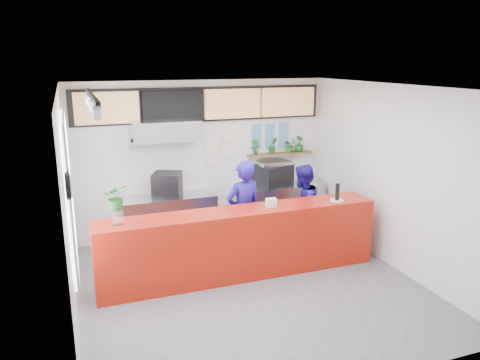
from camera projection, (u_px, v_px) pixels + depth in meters
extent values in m
plane|color=slate|center=(250.00, 286.00, 7.18)|extent=(5.00, 5.00, 0.00)
plane|color=silver|center=(251.00, 87.00, 6.42)|extent=(5.00, 5.00, 0.00)
plane|color=white|center=(203.00, 159.00, 9.07)|extent=(5.00, 0.00, 5.00)
plane|color=white|center=(68.00, 211.00, 5.97)|extent=(0.00, 5.00, 5.00)
plane|color=white|center=(392.00, 177.00, 7.63)|extent=(0.00, 5.00, 5.00)
cube|color=#A71A0B|center=(241.00, 243.00, 7.40)|extent=(4.50, 0.60, 1.10)
cube|color=beige|center=(202.00, 101.00, 8.79)|extent=(5.00, 0.02, 0.80)
cube|color=#B2B5BA|center=(168.00, 219.00, 8.80)|extent=(1.80, 0.60, 0.90)
cube|color=black|center=(167.00, 185.00, 8.63)|extent=(0.65, 0.65, 0.45)
cube|color=#B2B5BA|center=(165.00, 130.00, 8.32)|extent=(1.20, 0.70, 0.35)
cube|color=#B2B5BA|center=(165.00, 141.00, 8.37)|extent=(1.20, 0.69, 0.31)
cube|color=#B2B5BA|center=(279.00, 206.00, 9.56)|extent=(1.80, 0.60, 0.90)
cube|color=black|center=(273.00, 175.00, 9.35)|extent=(0.82, 0.69, 0.44)
cube|color=#A3A4AA|center=(273.00, 163.00, 9.28)|extent=(0.69, 0.50, 0.06)
cube|color=brown|center=(280.00, 154.00, 9.51)|extent=(1.40, 0.18, 0.04)
cube|color=tan|center=(107.00, 108.00, 8.11)|extent=(1.10, 0.10, 0.55)
cube|color=black|center=(173.00, 106.00, 8.50)|extent=(1.10, 0.10, 0.55)
cube|color=tan|center=(233.00, 104.00, 8.89)|extent=(1.10, 0.10, 0.55)
cube|color=tan|center=(288.00, 102.00, 9.27)|extent=(1.10, 0.10, 0.55)
cube|color=black|center=(203.00, 104.00, 8.77)|extent=(4.80, 0.04, 0.65)
cube|color=silver|center=(69.00, 189.00, 6.20)|extent=(0.04, 2.20, 1.90)
cube|color=#B2B5BA|center=(70.00, 189.00, 6.20)|extent=(0.03, 2.30, 2.00)
cylinder|color=black|center=(68.00, 186.00, 5.02)|extent=(0.05, 0.30, 0.30)
cylinder|color=white|center=(71.00, 186.00, 5.03)|extent=(0.02, 0.26, 0.26)
cube|color=black|center=(92.00, 96.00, 5.74)|extent=(0.05, 2.40, 0.04)
cylinder|color=silver|center=(211.00, 146.00, 9.03)|extent=(0.24, 0.03, 0.24)
cylinder|color=silver|center=(226.00, 150.00, 9.16)|extent=(0.24, 0.03, 0.24)
cylinder|color=silver|center=(211.00, 161.00, 9.11)|extent=(0.24, 0.03, 0.24)
cylinder|color=silver|center=(228.00, 137.00, 9.11)|extent=(0.24, 0.03, 0.24)
cube|color=#598CBF|center=(256.00, 130.00, 9.29)|extent=(0.20, 0.02, 0.25)
cube|color=#598CBF|center=(270.00, 130.00, 9.39)|extent=(0.20, 0.02, 0.25)
cube|color=#598CBF|center=(284.00, 129.00, 9.49)|extent=(0.20, 0.02, 0.25)
cube|color=#598CBF|center=(256.00, 143.00, 9.36)|extent=(0.20, 0.02, 0.25)
cube|color=#598CBF|center=(270.00, 142.00, 9.46)|extent=(0.20, 0.02, 0.25)
cube|color=#598CBF|center=(283.00, 141.00, 9.56)|extent=(0.20, 0.02, 0.25)
imported|color=navy|center=(244.00, 213.00, 7.81)|extent=(0.71, 0.54, 1.77)
imported|color=navy|center=(302.00, 208.00, 8.38)|extent=(0.97, 0.94, 1.58)
imported|color=#205D22|center=(255.00, 147.00, 9.29)|extent=(0.17, 0.12, 0.32)
imported|color=#205D22|center=(273.00, 145.00, 9.41)|extent=(0.19, 0.15, 0.34)
imported|color=#205D22|center=(289.00, 145.00, 9.54)|extent=(0.34, 0.32, 0.30)
imported|color=#205D22|center=(299.00, 144.00, 9.61)|extent=(0.23, 0.22, 0.33)
cylinder|color=silver|center=(118.00, 218.00, 6.60)|extent=(0.20, 0.20, 0.19)
imported|color=#205D22|center=(117.00, 197.00, 6.52)|extent=(0.36, 0.32, 0.38)
cube|color=silver|center=(271.00, 203.00, 7.40)|extent=(0.16, 0.10, 0.14)
cylinder|color=silver|center=(337.00, 200.00, 7.73)|extent=(0.29, 0.29, 0.02)
cylinder|color=black|center=(337.00, 192.00, 7.69)|extent=(0.09, 0.09, 0.28)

